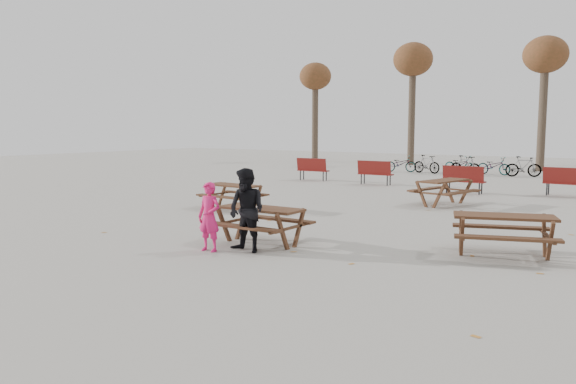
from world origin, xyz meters
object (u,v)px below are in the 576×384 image
Objects in this scene: child at (209,217)px; picnic_table_far at (444,193)px; soda_bottle at (260,205)px; picnic_table_east at (504,236)px; picnic_table_north at (233,197)px; adult at (247,210)px; food_tray at (256,206)px; main_picnic_table at (261,216)px.

picnic_table_far is (1.62, 9.03, -0.28)m from child.
picnic_table_east is at bearing 23.38° from soda_bottle.
picnic_table_north is 6.57m from picnic_table_far.
picnic_table_far is at bearing 87.10° from adult.
adult is at bearing 24.72° from child.
adult reaches higher than food_tray.
main_picnic_table is 1.05× the size of picnic_table_north.
child reaches higher than picnic_table_east.
soda_bottle is (0.20, -0.13, 0.05)m from food_tray.
soda_bottle is at bearing 54.03° from child.
picnic_table_north is (-3.67, 3.64, -0.42)m from food_tray.
adult is at bearing -80.66° from soda_bottle.
picnic_table_far is (1.06, 8.12, -0.45)m from soda_bottle.
main_picnic_table is 0.23m from food_tray.
picnic_table_far is (1.26, 7.99, -0.39)m from food_tray.
child is at bearing -111.93° from main_picnic_table.
main_picnic_table is at bearing 33.14° from food_tray.
main_picnic_table is 4.76m from picnic_table_east.
child reaches higher than food_tray.
picnic_table_east is 1.07× the size of picnic_table_north.
child is 0.80× the size of picnic_table_north.
picnic_table_far is (1.18, 7.94, -0.19)m from main_picnic_table.
picnic_table_north is at bearing 120.61° from child.
main_picnic_table is 0.99× the size of picnic_table_east.
food_tray is at bearing 66.26° from child.
soda_bottle reaches higher than main_picnic_table.
child is at bearing -51.50° from picnic_table_north.
adult is 4.90m from picnic_table_east.
food_tray is at bearing -178.12° from picnic_table_east.
main_picnic_table is 0.79m from adult.
picnic_table_far is at bearing 75.22° from child.
adult is 5.87m from picnic_table_north.
picnic_table_east is at bearing 33.25° from adult.
main_picnic_table reaches higher than picnic_table_north.
child is 5.63m from picnic_table_east.
picnic_table_far reaches higher than main_picnic_table.
picnic_table_north is at bearing 136.25° from main_picnic_table.
adult is 0.90× the size of picnic_table_east.
main_picnic_table is at bearing 122.79° from soda_bottle.
adult is at bearing -173.41° from picnic_table_far.
picnic_table_north is (-3.86, 3.77, -0.48)m from soda_bottle.
child reaches higher than main_picnic_table.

